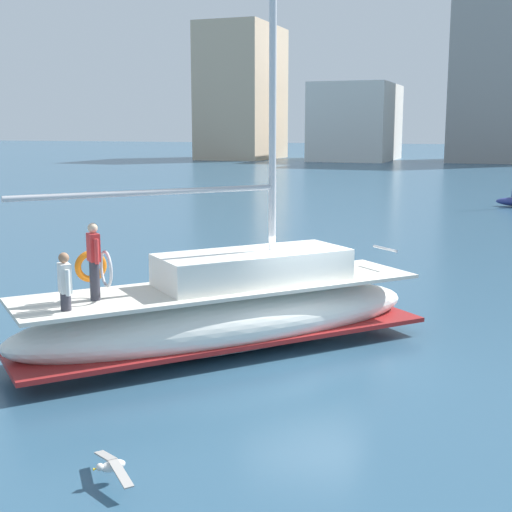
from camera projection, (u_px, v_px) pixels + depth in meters
ground_plane at (308, 350)px, 16.02m from camera, size 400.00×400.00×0.00m
main_sailboat at (228, 310)px, 15.88m from camera, size 8.17×8.77×13.16m
seagull at (112, 466)px, 9.97m from camera, size 1.06×0.88×0.18m
waterfront_buildings at (504, 91)px, 99.31m from camera, size 86.00×18.79×26.56m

